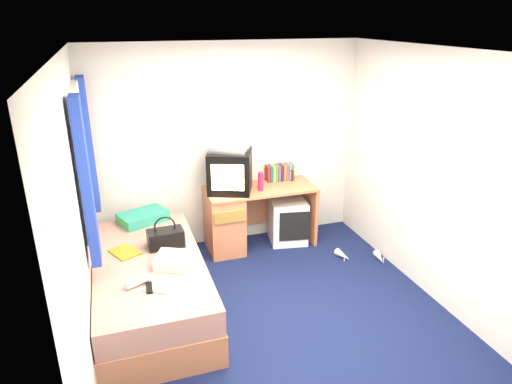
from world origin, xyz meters
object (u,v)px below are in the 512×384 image
object	(u,v)px
water_bottle	(137,282)
desk	(238,217)
bed	(151,285)
pink_water_bottle	(261,182)
crt_tv	(230,171)
picture_frame	(290,175)
handbag	(166,238)
remote_control	(149,288)
colour_swatch_fan	(156,291)
aerosol_can	(249,179)
magazine	(125,252)
pillow	(143,217)
storage_cube	(288,221)
towel	(174,260)
vcr	(230,148)
white_heels	(361,256)

from	to	relation	value
water_bottle	desk	bearing A→B (deg)	47.18
bed	pink_water_bottle	bearing A→B (deg)	31.77
crt_tv	picture_frame	bearing A→B (deg)	30.69
handbag	remote_control	distance (m)	0.75
water_bottle	colour_swatch_fan	size ratio (longest dim) A/B	0.91
aerosol_can	magazine	bearing A→B (deg)	-150.71
pillow	storage_cube	xyz separation A→B (m)	(1.73, 0.07, -0.32)
handbag	storage_cube	bearing A→B (deg)	21.69
storage_cube	towel	distance (m)	1.94
handbag	towel	bearing A→B (deg)	-89.87
desk	aerosol_can	size ratio (longest dim) A/B	7.03
magazine	water_bottle	world-z (taller)	water_bottle
vcr	handbag	xyz separation A→B (m)	(-0.86, -0.75, -0.63)
pillow	towel	bearing A→B (deg)	-80.18
aerosol_can	vcr	bearing A→B (deg)	-161.93
white_heels	bed	bearing A→B (deg)	-174.88
aerosol_can	colour_swatch_fan	distance (m)	2.07
crt_tv	pink_water_bottle	distance (m)	0.38
bed	towel	distance (m)	0.43
crt_tv	picture_frame	xyz separation A→B (m)	(0.79, 0.13, -0.17)
desk	towel	bearing A→B (deg)	-128.97
towel	handbag	bearing A→B (deg)	93.17
storage_cube	remote_control	distance (m)	2.33
vcr	aerosol_can	xyz separation A→B (m)	(0.25, 0.08, -0.42)
towel	aerosol_can	bearing A→B (deg)	48.45
vcr	remote_control	world-z (taller)	vcr
vcr	handbag	size ratio (longest dim) A/B	1.15
bed	towel	size ratio (longest dim) A/B	6.27
picture_frame	colour_swatch_fan	bearing A→B (deg)	-150.55
colour_swatch_fan	remote_control	world-z (taller)	remote_control
vcr	magazine	distance (m)	1.63
remote_control	handbag	bearing A→B (deg)	74.09
water_bottle	colour_swatch_fan	xyz separation A→B (m)	(0.13, -0.14, -0.03)
storage_cube	crt_tv	distance (m)	1.02
magazine	remote_control	size ratio (longest dim) A/B	1.75
pink_water_bottle	towel	size ratio (longest dim) A/B	0.64
picture_frame	handbag	distance (m)	1.87
bed	pillow	size ratio (longest dim) A/B	4.02
vcr	towel	size ratio (longest dim) A/B	1.28
colour_swatch_fan	towel	bearing A→B (deg)	59.97
towel	water_bottle	distance (m)	0.41
towel	colour_swatch_fan	xyz separation A→B (m)	(-0.21, -0.36, -0.05)
vcr	remote_control	distance (m)	1.95
picture_frame	remote_control	distance (m)	2.47
pillow	storage_cube	world-z (taller)	pillow
bed	colour_swatch_fan	bearing A→B (deg)	-89.14
water_bottle	colour_swatch_fan	bearing A→B (deg)	-45.54
pillow	magazine	xyz separation A→B (m)	(-0.23, -0.66, -0.05)
pink_water_bottle	aerosol_can	bearing A→B (deg)	115.79
picture_frame	handbag	world-z (taller)	picture_frame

